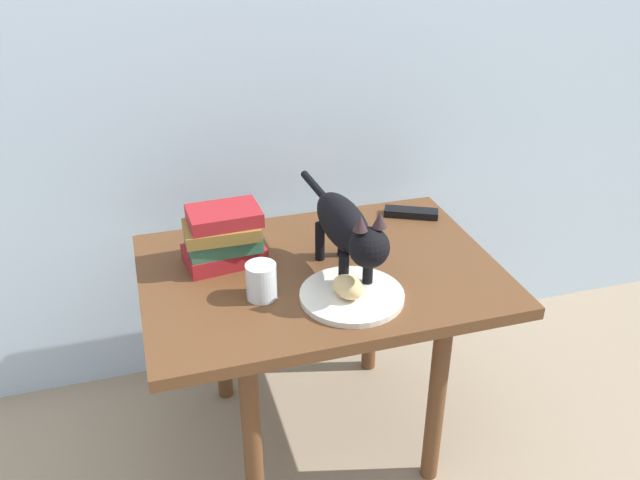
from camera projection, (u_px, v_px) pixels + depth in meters
The scene contains 9 objects.
ground_plane at pixel (320, 431), 1.88m from camera, with size 6.00×6.00×0.00m, color gray.
back_panel at pixel (273, 0), 1.71m from camera, with size 4.00×0.04×2.20m, color silver.
side_table at pixel (320, 292), 1.66m from camera, with size 0.86×0.61×0.54m.
plate at pixel (352, 295), 1.51m from camera, with size 0.24×0.24×0.01m, color silver.
bread_roll at pixel (348, 287), 1.48m from camera, with size 0.08×0.06×0.05m, color #E0BC7A.
cat at pixel (348, 229), 1.53m from camera, with size 0.11×0.48×0.23m.
book_stack at pixel (223, 237), 1.62m from camera, with size 0.20×0.15×0.15m.
candle_jar at pixel (261, 283), 1.50m from camera, with size 0.07×0.07×0.08m.
tv_remote at pixel (411, 213), 1.87m from camera, with size 0.15×0.04×0.02m, color black.
Camera 1 is at (-0.40, -1.33, 1.38)m, focal length 37.34 mm.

